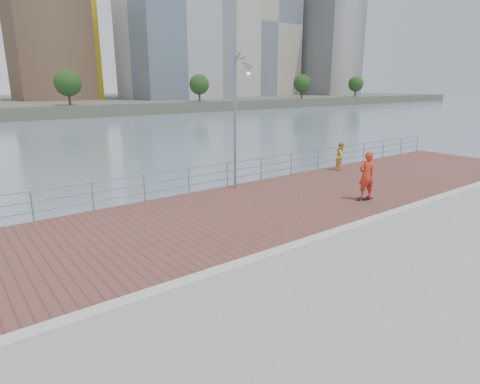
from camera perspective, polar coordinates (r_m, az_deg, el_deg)
water at (r=12.57m, az=5.79°, el=-16.65°), size 400.00×400.00×0.00m
seawall at (r=9.68m, az=28.32°, el=-22.30°), size 40.00×24.00×2.00m
brick_lane at (r=14.28m, az=-3.91°, el=-3.67°), size 40.00×6.80×0.02m
curb at (r=11.63m, az=6.05°, el=-8.11°), size 40.00×0.40×0.06m
guardrail at (r=16.93m, az=-10.33°, el=1.52°), size 39.06×0.06×1.13m
street_lamp at (r=17.39m, az=0.09°, el=13.09°), size 0.41×1.19×5.61m
skateboard at (r=17.10m, az=17.29°, el=-0.90°), size 0.72×0.38×0.08m
skateboarder at (r=16.87m, az=17.55°, el=2.30°), size 0.80×0.65×1.91m
bystander at (r=22.64m, az=14.19°, el=4.99°), size 0.91×0.82×1.55m
skyline at (r=120.23m, az=-20.11°, el=24.09°), size 233.00×41.00×72.12m
shoreline_trees at (r=90.73m, az=-16.93°, el=14.47°), size 169.59×5.17×6.89m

